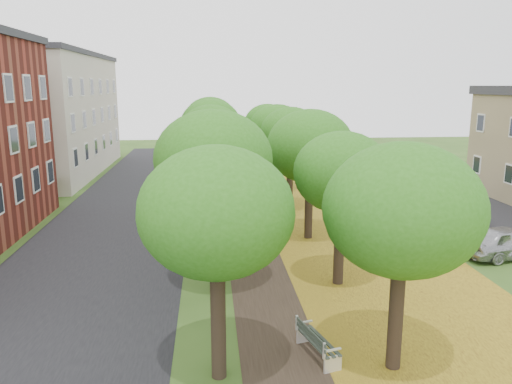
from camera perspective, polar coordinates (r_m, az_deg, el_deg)
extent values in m
plane|color=#2D4C19|center=(14.49, 5.06, -19.79)|extent=(120.00, 120.00, 0.00)
cube|color=black|center=(28.60, -15.60, -3.82)|extent=(8.00, 70.00, 0.01)
cube|color=black|center=(28.23, -0.43, -3.57)|extent=(3.20, 70.00, 0.01)
cube|color=#AC921F|center=(29.08, 9.45, -3.27)|extent=(7.50, 70.00, 0.01)
cube|color=black|center=(33.13, 23.38, -2.22)|extent=(9.00, 16.00, 0.01)
cylinder|color=black|center=(13.49, -4.34, -14.32)|extent=(0.40, 0.40, 3.30)
ellipsoid|color=#266314|center=(12.45, -4.56, -2.01)|extent=(4.05, 4.05, 3.44)
cylinder|color=black|center=(19.05, -4.71, -6.27)|extent=(0.40, 0.40, 3.30)
ellipsoid|color=#266314|center=(18.33, -4.87, 2.56)|extent=(4.05, 4.05, 3.44)
cylinder|color=black|center=(24.81, -4.90, -1.90)|extent=(0.40, 0.40, 3.30)
ellipsoid|color=#266314|center=(24.27, -5.02, 4.91)|extent=(4.05, 4.05, 3.44)
cylinder|color=black|center=(30.67, -5.02, 0.81)|extent=(0.40, 0.40, 3.30)
ellipsoid|color=#266314|center=(30.23, -5.12, 6.33)|extent=(4.05, 4.05, 3.44)
cylinder|color=black|center=(36.57, -5.10, 2.65)|extent=(0.40, 0.40, 3.30)
ellipsoid|color=#266314|center=(36.20, -5.19, 7.28)|extent=(4.05, 4.05, 3.44)
cylinder|color=black|center=(42.50, -5.16, 3.98)|extent=(0.40, 0.40, 3.30)
ellipsoid|color=#266314|center=(42.19, -5.23, 7.97)|extent=(4.05, 4.05, 3.44)
cylinder|color=black|center=(14.36, 15.71, -13.04)|extent=(0.40, 0.40, 3.30)
ellipsoid|color=#266314|center=(13.40, 16.44, -1.47)|extent=(4.05, 4.05, 3.44)
cylinder|color=black|center=(19.68, 9.48, -5.79)|extent=(0.40, 0.40, 3.30)
ellipsoid|color=#266314|center=(18.98, 9.79, 2.76)|extent=(4.05, 4.05, 3.44)
cylinder|color=black|center=(25.30, 6.04, -1.65)|extent=(0.40, 0.40, 3.30)
ellipsoid|color=#266314|center=(24.77, 6.19, 5.03)|extent=(4.05, 4.05, 3.44)
cylinder|color=black|center=(31.06, 3.87, 0.98)|extent=(0.40, 0.40, 3.30)
ellipsoid|color=#266314|center=(30.63, 3.95, 6.42)|extent=(4.05, 4.05, 3.44)
cylinder|color=black|center=(36.90, 2.38, 2.77)|extent=(0.40, 0.40, 3.30)
ellipsoid|color=#266314|center=(36.54, 2.42, 7.37)|extent=(4.05, 4.05, 3.44)
cylinder|color=black|center=(42.79, 1.30, 4.08)|extent=(0.40, 0.40, 3.30)
ellipsoid|color=#266314|center=(42.47, 1.32, 8.04)|extent=(4.05, 4.05, 3.44)
cube|color=beige|center=(47.47, -23.60, 7.94)|extent=(10.00, 20.00, 10.00)
cube|color=#2D2D33|center=(47.47, -24.15, 14.20)|extent=(10.30, 20.30, 0.40)
cube|color=#252E26|center=(14.99, 7.12, -16.56)|extent=(0.96, 1.95, 0.04)
cube|color=#252E26|center=(14.75, 6.17, -15.81)|extent=(0.54, 1.84, 0.27)
cube|color=silver|center=(14.46, 8.76, -18.86)|extent=(0.52, 0.20, 0.47)
cube|color=silver|center=(15.78, 5.59, -15.95)|extent=(0.52, 0.20, 0.47)
cube|color=silver|center=(14.24, 8.81, -17.40)|extent=(0.47, 0.18, 0.04)
cube|color=silver|center=(15.58, 5.62, -14.57)|extent=(0.47, 0.18, 0.04)
imported|color=#A0A1A5|center=(25.26, 26.90, -5.11)|extent=(4.53, 2.45, 1.46)
imported|color=maroon|center=(30.10, 21.12, -2.14)|extent=(4.17, 2.55, 1.30)
imported|color=#2F2F33|center=(33.03, 19.71, -0.80)|extent=(4.63, 2.04, 1.32)
imported|color=silver|center=(34.71, 17.34, 0.03)|extent=(5.51, 4.09, 1.39)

